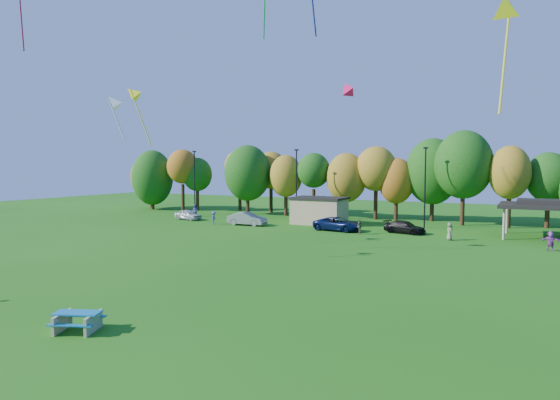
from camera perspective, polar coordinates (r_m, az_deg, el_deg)
The scene contains 19 objects.
ground at distance 22.79m, azimuth -10.12°, elevation -14.22°, with size 160.00×160.00×0.00m, color #19600F.
tree_line at distance 64.26m, azimuth 14.57°, elevation 2.84°, with size 93.57×10.55×11.15m.
lamp_posts at distance 58.26m, azimuth 16.25°, elevation 1.70°, with size 64.50×0.25×9.09m.
utility_building at distance 60.08m, azimuth 4.51°, elevation -1.20°, with size 6.30×4.30×3.25m.
pavilion at distance 54.27m, azimuth 28.11°, elevation -0.54°, with size 8.20×6.20×3.77m.
picnic_table at distance 23.57m, azimuth -22.13°, elevation -12.60°, with size 2.39×2.22×0.84m.
car_a at distance 65.64m, azimuth -10.47°, elevation -1.66°, with size 1.57×3.89×1.33m, color silver.
car_b at distance 58.80m, azimuth -3.78°, elevation -2.16°, with size 1.62×4.64×1.53m, color gray.
car_c at distance 54.21m, azimuth 6.62°, elevation -2.74°, with size 2.44×5.29×1.47m, color #0B1946.
car_d at distance 53.44m, azimuth 14.08°, elevation -3.04°, with size 1.79×4.41×1.28m, color black.
far_person_0 at distance 60.21m, azimuth -7.56°, elevation -2.04°, with size 0.99×0.57×1.53m, color #564BA7.
far_person_1 at distance 51.80m, azimuth 9.07°, elevation -3.01°, with size 0.94×0.39×1.60m, color olive.
far_person_2 at distance 47.01m, azimuth 28.53°, elevation -4.12°, with size 1.56×0.50×1.68m, color purple.
far_person_4 at distance 69.37m, azimuth -9.69°, elevation -1.18°, with size 0.84×0.66×1.74m, color #5C54B8.
far_person_5 at distance 49.71m, azimuth 18.81°, elevation -3.43°, with size 0.82×0.53×1.68m, color #7A8259.
kite_2 at distance 26.15m, azimuth 7.71°, elevation 12.53°, with size 1.28×1.23×1.01m.
kite_3 at distance 25.24m, azimuth 24.54°, elevation 19.34°, with size 1.41×3.27×5.45m.
kite_7 at distance 38.73m, azimuth -18.58°, elevation 10.54°, with size 2.18×1.59×3.47m.
kite_11 at distance 46.26m, azimuth -16.51°, elevation 11.57°, with size 3.28×1.72×5.45m.
Camera 1 is at (13.24, -17.13, 7.12)m, focal length 32.00 mm.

